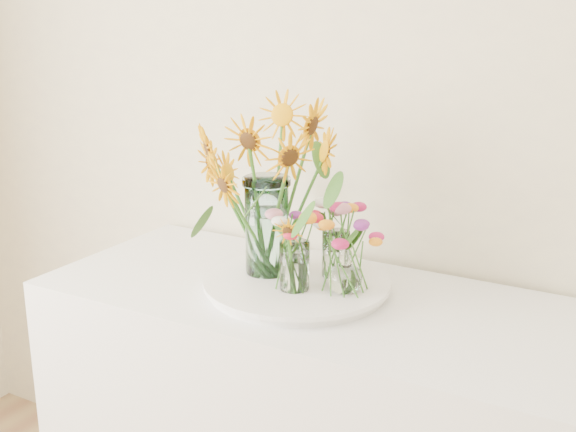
# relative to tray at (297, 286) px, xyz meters

# --- Properties ---
(tray) EXTENTS (0.45, 0.45, 0.02)m
(tray) POSITION_rel_tray_xyz_m (0.00, 0.00, 0.00)
(tray) COLOR white
(tray) RESTS_ON counter
(mason_jar) EXTENTS (0.13, 0.13, 0.26)m
(mason_jar) POSITION_rel_tray_xyz_m (-0.09, 0.01, 0.14)
(mason_jar) COLOR #B5EDF0
(mason_jar) RESTS_ON tray
(sunflower_bouquet) EXTENTS (0.72, 0.72, 0.46)m
(sunflower_bouquet) POSITION_rel_tray_xyz_m (-0.09, 0.01, 0.24)
(sunflower_bouquet) COLOR #E69904
(sunflower_bouquet) RESTS_ON tray
(small_vase_a) EXTENTS (0.09, 0.09, 0.13)m
(small_vase_a) POSITION_rel_tray_xyz_m (0.02, -0.06, 0.08)
(small_vase_a) COLOR white
(small_vase_a) RESTS_ON tray
(wildflower_posy_a) EXTENTS (0.20, 0.20, 0.22)m
(wildflower_posy_a) POSITION_rel_tray_xyz_m (0.02, -0.06, 0.12)
(wildflower_posy_a) COLOR orange
(wildflower_posy_a) RESTS_ON tray
(small_vase_b) EXTENTS (0.11, 0.11, 0.12)m
(small_vase_b) POSITION_rel_tray_xyz_m (0.14, -0.01, 0.07)
(small_vase_b) COLOR white
(small_vase_b) RESTS_ON tray
(wildflower_posy_b) EXTENTS (0.22, 0.22, 0.21)m
(wildflower_posy_b) POSITION_rel_tray_xyz_m (0.14, -0.01, 0.12)
(wildflower_posy_b) COLOR orange
(wildflower_posy_b) RESTS_ON tray
(small_vase_c) EXTENTS (0.09, 0.09, 0.12)m
(small_vase_c) POSITION_rel_tray_xyz_m (0.07, 0.07, 0.07)
(small_vase_c) COLOR white
(small_vase_c) RESTS_ON tray
(wildflower_posy_c) EXTENTS (0.19, 0.19, 0.21)m
(wildflower_posy_c) POSITION_rel_tray_xyz_m (0.07, 0.07, 0.12)
(wildflower_posy_c) COLOR orange
(wildflower_posy_c) RESTS_ON tray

